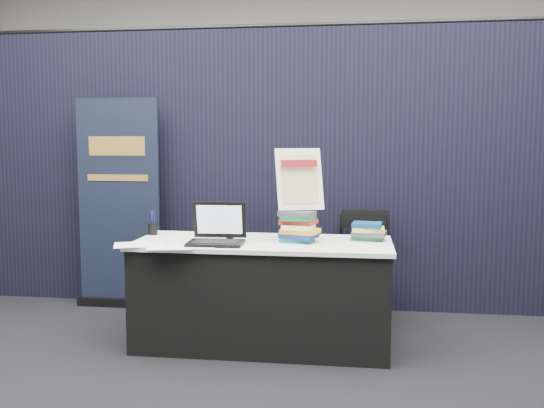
{
  "coord_description": "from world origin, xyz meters",
  "views": [
    {
      "loc": [
        0.65,
        -3.61,
        1.45
      ],
      "look_at": [
        0.07,
        0.55,
        1.01
      ],
      "focal_mm": 40.0,
      "sensor_mm": 36.0,
      "label": 1
    }
  ],
  "objects": [
    {
      "name": "floor",
      "position": [
        0.0,
        0.0,
        0.0
      ],
      "size": [
        8.0,
        8.0,
        0.0
      ],
      "primitive_type": "plane",
      "color": "black",
      "rests_on": "ground"
    },
    {
      "name": "wall_back",
      "position": [
        0.0,
        4.0,
        1.75
      ],
      "size": [
        8.0,
        0.02,
        3.5
      ],
      "primitive_type": "cube",
      "color": "beige",
      "rests_on": "floor"
    },
    {
      "name": "drape_partition",
      "position": [
        0.0,
        1.6,
        1.2
      ],
      "size": [
        6.0,
        0.08,
        2.4
      ],
      "primitive_type": "cube",
      "color": "black",
      "rests_on": "floor"
    },
    {
      "name": "display_table",
      "position": [
        0.0,
        0.55,
        0.38
      ],
      "size": [
        1.8,
        0.75,
        0.75
      ],
      "color": "black",
      "rests_on": "floor"
    },
    {
      "name": "laptop",
      "position": [
        -0.29,
        0.41,
        0.82
      ],
      "size": [
        0.38,
        0.31,
        0.28
      ],
      "rotation": [
        0.0,
        0.0,
        0.05
      ],
      "color": "black",
      "rests_on": "display_table"
    },
    {
      "name": "mouse",
      "position": [
        -0.25,
        0.6,
        0.77
      ],
      "size": [
        0.08,
        0.12,
        0.03
      ],
      "primitive_type": "ellipsoid",
      "rotation": [
        0.0,
        0.0,
        0.16
      ],
      "color": "black",
      "rests_on": "display_table"
    },
    {
      "name": "brochure_left",
      "position": [
        -0.81,
        0.28,
        0.75
      ],
      "size": [
        0.39,
        0.33,
        0.0
      ],
      "primitive_type": "cube",
      "rotation": [
        0.0,
        0.0,
        0.36
      ],
      "color": "white",
      "rests_on": "display_table"
    },
    {
      "name": "brochure_mid",
      "position": [
        -0.56,
        0.22,
        0.75
      ],
      "size": [
        0.35,
        0.28,
        0.0
      ],
      "primitive_type": "cube",
      "rotation": [
        0.0,
        0.0,
        0.21
      ],
      "color": "white",
      "rests_on": "display_table"
    },
    {
      "name": "brochure_right",
      "position": [
        -0.44,
        0.29,
        0.75
      ],
      "size": [
        0.36,
        0.27,
        0.0
      ],
      "primitive_type": "cube",
      "rotation": [
        0.0,
        0.0,
        0.1
      ],
      "color": "white",
      "rests_on": "display_table"
    },
    {
      "name": "pen_cup",
      "position": [
        -0.86,
        0.72,
        0.8
      ],
      "size": [
        0.08,
        0.08,
        0.09
      ],
      "primitive_type": "cylinder",
      "rotation": [
        0.0,
        0.0,
        0.08
      ],
      "color": "black",
      "rests_on": "display_table"
    },
    {
      "name": "book_stack_tall",
      "position": [
        0.26,
        0.54,
        0.86
      ],
      "size": [
        0.26,
        0.22,
        0.22
      ],
      "rotation": [
        0.0,
        0.0,
        -0.21
      ],
      "color": "#1A5765",
      "rests_on": "display_table"
    },
    {
      "name": "book_stack_short",
      "position": [
        0.74,
        0.69,
        0.81
      ],
      "size": [
        0.24,
        0.19,
        0.13
      ],
      "rotation": [
        0.0,
        0.0,
        -0.09
      ],
      "color": "#1A633A",
      "rests_on": "display_table"
    },
    {
      "name": "info_sign",
      "position": [
        0.26,
        0.57,
        1.18
      ],
      "size": [
        0.35,
        0.24,
        0.45
      ],
      "rotation": [
        0.0,
        0.0,
        0.39
      ],
      "color": "black",
      "rests_on": "book_stack_tall"
    },
    {
      "name": "pullup_banner",
      "position": [
        -1.39,
        1.38,
        0.81
      ],
      "size": [
        0.77,
        0.1,
        1.82
      ],
      "rotation": [
        0.0,
        0.0,
        -0.0
      ],
      "color": "black",
      "rests_on": "floor"
    },
    {
      "name": "stacking_chair",
      "position": [
        0.72,
        1.25,
        0.49
      ],
      "size": [
        0.42,
        0.43,
        0.89
      ],
      "rotation": [
        0.0,
        0.0,
        0.06
      ],
      "color": "black",
      "rests_on": "floor"
    }
  ]
}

